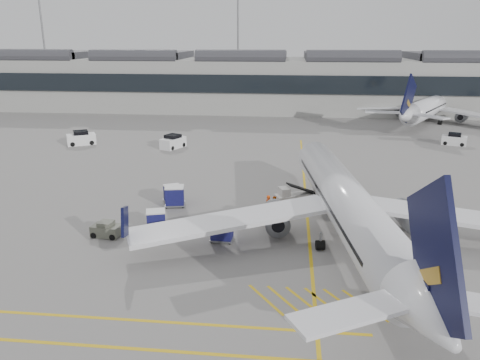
# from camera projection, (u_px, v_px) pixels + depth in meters

# --- Properties ---
(ground) EXTENTS (220.00, 220.00, 0.00)m
(ground) POSITION_uv_depth(u_px,v_px,m) (180.00, 246.00, 36.28)
(ground) COLOR gray
(ground) RESTS_ON ground
(terminal) EXTENTS (200.00, 20.45, 12.40)m
(terminal) POSITION_uv_depth(u_px,v_px,m) (254.00, 81.00, 102.83)
(terminal) COLOR #9E9E99
(terminal) RESTS_ON ground
(light_masts) EXTENTS (113.00, 0.60, 25.45)m
(light_masts) POSITION_uv_depth(u_px,v_px,m) (252.00, 41.00, 113.92)
(light_masts) COLOR slate
(light_masts) RESTS_ON ground
(apron_markings) EXTENTS (0.25, 60.00, 0.01)m
(apron_markings) POSITION_uv_depth(u_px,v_px,m) (306.00, 206.00, 44.77)
(apron_markings) COLOR gold
(apron_markings) RESTS_ON ground
(airliner_main) EXTENTS (34.08, 37.45, 9.98)m
(airliner_main) POSITION_uv_depth(u_px,v_px,m) (348.00, 206.00, 36.52)
(airliner_main) COLOR silver
(airliner_main) RESTS_ON ground
(airliner_far) EXTENTS (30.64, 33.80, 9.97)m
(airliner_far) POSITION_uv_depth(u_px,v_px,m) (431.00, 107.00, 88.05)
(airliner_far) COLOR silver
(airliner_far) RESTS_ON ground
(belt_loader) EXTENTS (4.59, 2.95, 1.83)m
(belt_loader) POSITION_uv_depth(u_px,v_px,m) (293.00, 196.00, 46.12)
(belt_loader) COLOR beige
(belt_loader) RESTS_ON ground
(baggage_cart_a) EXTENTS (1.84, 1.54, 1.86)m
(baggage_cart_a) POSITION_uv_depth(u_px,v_px,m) (222.00, 229.00, 36.96)
(baggage_cart_a) COLOR gray
(baggage_cart_a) RESTS_ON ground
(baggage_cart_b) EXTENTS (2.09, 1.96, 1.74)m
(baggage_cart_b) POSITION_uv_depth(u_px,v_px,m) (172.00, 193.00, 45.59)
(baggage_cart_b) COLOR gray
(baggage_cart_b) RESTS_ON ground
(baggage_cart_c) EXTENTS (1.97, 1.78, 1.74)m
(baggage_cart_c) POSITION_uv_depth(u_px,v_px,m) (156.00, 220.00, 39.00)
(baggage_cart_c) COLOR gray
(baggage_cart_c) RESTS_ON ground
(baggage_cart_d) EXTENTS (2.12, 1.86, 1.97)m
(baggage_cart_d) POSITION_uv_depth(u_px,v_px,m) (175.00, 196.00, 44.55)
(baggage_cart_d) COLOR gray
(baggage_cart_d) RESTS_ON ground
(ramp_agent_a) EXTENTS (0.82, 0.74, 1.89)m
(ramp_agent_a) POSITION_uv_depth(u_px,v_px,m) (269.00, 205.00, 42.31)
(ramp_agent_a) COLOR #E6490C
(ramp_agent_a) RESTS_ON ground
(ramp_agent_b) EXTENTS (1.04, 0.89, 1.87)m
(ramp_agent_b) POSITION_uv_depth(u_px,v_px,m) (274.00, 206.00, 42.19)
(ramp_agent_b) COLOR #DF5E0B
(ramp_agent_b) RESTS_ON ground
(pushback_tug) EXTENTS (2.43, 1.66, 1.28)m
(pushback_tug) POSITION_uv_depth(u_px,v_px,m) (107.00, 230.00, 37.92)
(pushback_tug) COLOR #595B4D
(pushback_tug) RESTS_ON ground
(safety_cone_nose) EXTENTS (0.38, 0.38, 0.52)m
(safety_cone_nose) POSITION_uv_depth(u_px,v_px,m) (322.00, 168.00, 56.92)
(safety_cone_nose) COLOR #F24C0A
(safety_cone_nose) RESTS_ON ground
(safety_cone_engine) EXTENTS (0.34, 0.34, 0.47)m
(safety_cone_engine) POSITION_uv_depth(u_px,v_px,m) (342.00, 226.00, 39.55)
(safety_cone_engine) COLOR #F24C0A
(safety_cone_engine) RESTS_ON ground
(service_van_left) EXTENTS (4.57, 3.78, 2.10)m
(service_van_left) POSITION_uv_depth(u_px,v_px,m) (81.00, 138.00, 70.09)
(service_van_left) COLOR white
(service_van_left) RESTS_ON ground
(service_van_mid) EXTENTS (3.40, 4.32, 1.98)m
(service_van_mid) POSITION_uv_depth(u_px,v_px,m) (173.00, 142.00, 67.97)
(service_van_mid) COLOR white
(service_van_mid) RESTS_ON ground
(service_van_right) EXTENTS (3.85, 2.83, 1.78)m
(service_van_right) POSITION_uv_depth(u_px,v_px,m) (454.00, 140.00, 69.96)
(service_van_right) COLOR white
(service_van_right) RESTS_ON ground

